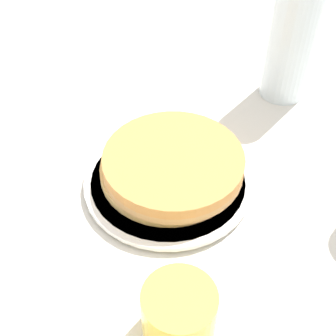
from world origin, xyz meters
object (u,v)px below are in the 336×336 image
at_px(pancake_stack, 171,166).
at_px(water_bottle_mid, 291,43).
at_px(plate, 168,182).
at_px(juice_glass, 179,313).

relative_size(pancake_stack, water_bottle_mid, 0.98).
distance_m(plate, water_bottle_mid, 0.30).
xyz_separation_m(plate, pancake_stack, (-0.00, 0.01, 0.03)).
height_order(juice_glass, water_bottle_mid, water_bottle_mid).
xyz_separation_m(pancake_stack, juice_glass, (0.17, -0.13, 0.00)).
relative_size(plate, pancake_stack, 1.16).
bearing_deg(pancake_stack, water_bottle_mid, 99.57).
relative_size(plate, water_bottle_mid, 1.14).
bearing_deg(juice_glass, pancake_stack, 143.48).
distance_m(plate, pancake_stack, 0.03).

